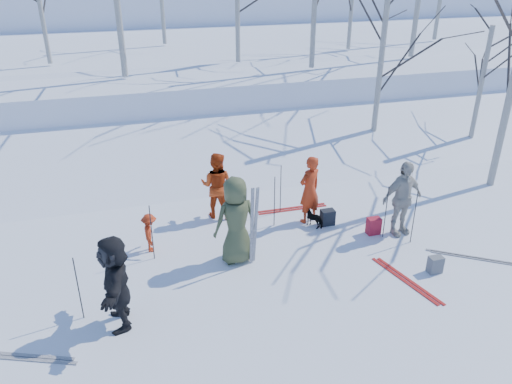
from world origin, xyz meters
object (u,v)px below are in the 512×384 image
object	(u,v)px
skier_redor_behind	(217,185)
skier_cream_east	(402,199)
dog	(315,217)
skier_grey_west	(116,282)
skier_red_north	(309,190)
backpack_dark	(327,217)
skier_red_seated	(150,233)
backpack_grey	(435,265)
backpack_red	(374,226)
skier_olive_center	(236,221)

from	to	relation	value
skier_redor_behind	skier_cream_east	xyz separation A→B (m)	(4.05, -2.09, 0.07)
skier_redor_behind	dog	xyz separation A→B (m)	(2.22, -1.20, -0.64)
skier_grey_west	dog	bearing A→B (deg)	115.85
skier_red_north	backpack_dark	size ratio (longest dim) A/B	4.41
skier_grey_west	skier_red_seated	bearing A→B (deg)	161.20
skier_redor_behind	skier_grey_west	bearing A→B (deg)	81.79
skier_red_north	skier_redor_behind	bearing A→B (deg)	-44.83
skier_grey_west	backpack_grey	distance (m)	6.59
skier_red_north	skier_cream_east	bearing A→B (deg)	126.07
skier_red_north	backpack_red	bearing A→B (deg)	119.20
skier_olive_center	backpack_dark	distance (m)	2.86
skier_redor_behind	skier_grey_west	distance (m)	4.44
dog	backpack_dark	world-z (taller)	dog
skier_red_seated	backpack_red	world-z (taller)	skier_red_seated
skier_red_north	skier_grey_west	distance (m)	5.47
skier_cream_east	backpack_grey	distance (m)	1.86
backpack_red	backpack_dark	xyz separation A→B (m)	(-0.90, 0.73, -0.01)
skier_redor_behind	dog	world-z (taller)	skier_redor_behind
skier_redor_behind	skier_grey_west	xyz separation A→B (m)	(-2.61, -3.60, 0.05)
skier_grey_west	backpack_dark	bearing A→B (deg)	114.12
skier_grey_west	backpack_grey	bearing A→B (deg)	87.69
dog	skier_cream_east	bearing A→B (deg)	118.59
skier_red_seated	skier_cream_east	xyz separation A→B (m)	(5.88, -0.87, 0.47)
backpack_dark	backpack_grey	bearing A→B (deg)	-61.81
backpack_red	backpack_dark	distance (m)	1.16
backpack_grey	backpack_dark	size ratio (longest dim) A/B	0.95
skier_grey_west	backpack_red	bearing A→B (deg)	104.58
skier_grey_west	skier_olive_center	bearing A→B (deg)	118.86
skier_red_north	backpack_dark	xyz separation A→B (m)	(0.40, -0.31, -0.68)
dog	skier_grey_west	bearing A→B (deg)	-9.00
skier_cream_east	backpack_grey	world-z (taller)	skier_cream_east
skier_red_seated	skier_redor_behind	bearing A→B (deg)	-52.21
skier_olive_center	backpack_dark	bearing A→B (deg)	-170.87
skier_redor_behind	backpack_red	size ratio (longest dim) A/B	4.15
skier_grey_west	backpack_red	distance (m)	6.32
skier_grey_west	skier_red_north	bearing A→B (deg)	118.78
skier_cream_east	skier_grey_west	bearing A→B (deg)	-175.28
skier_cream_east	skier_olive_center	bearing A→B (deg)	172.71
skier_red_seated	backpack_red	xyz separation A→B (m)	(5.28, -0.73, -0.26)
dog	backpack_dark	size ratio (longest dim) A/B	1.39
skier_cream_east	backpack_grey	bearing A→B (deg)	-101.73
skier_red_north	dog	xyz separation A→B (m)	(0.06, -0.28, -0.65)
skier_red_north	skier_red_seated	world-z (taller)	skier_red_north
skier_grey_west	dog	xyz separation A→B (m)	(4.83, 2.40, -0.68)
skier_cream_east	backpack_grey	xyz separation A→B (m)	(-0.11, -1.70, -0.75)
skier_redor_behind	skier_red_north	bearing A→B (deg)	-175.12
skier_cream_east	backpack_red	xyz separation A→B (m)	(-0.59, 0.14, -0.73)
skier_redor_behind	skier_red_seated	distance (m)	2.23
skier_grey_west	backpack_dark	world-z (taller)	skier_grey_west
skier_red_north	skier_red_seated	xyz separation A→B (m)	(-3.99, -0.31, -0.42)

